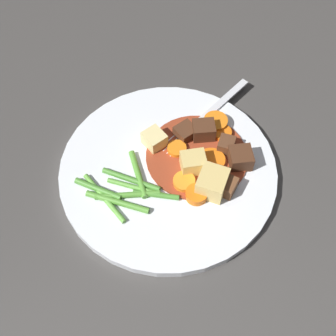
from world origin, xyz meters
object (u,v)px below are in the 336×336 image
at_px(carrot_slice_2, 215,123).
at_px(meat_chunk_0, 204,131).
at_px(carrot_slice_0, 222,133).
at_px(potato_chunk_0, 193,163).
at_px(potato_chunk_1, 154,140).
at_px(carrot_slice_5, 211,161).
at_px(potato_chunk_2, 212,183).
at_px(meat_chunk_2, 240,158).
at_px(meat_chunk_4, 186,132).
at_px(dinner_plate, 168,171).
at_px(meat_chunk_1, 225,185).
at_px(fork, 204,118).
at_px(carrot_slice_1, 182,184).
at_px(carrot_slice_4, 177,149).
at_px(meat_chunk_3, 226,145).
at_px(carrot_slice_3, 196,195).

distance_m(carrot_slice_2, meat_chunk_0, 0.03).
height_order(carrot_slice_0, potato_chunk_0, potato_chunk_0).
bearing_deg(potato_chunk_1, carrot_slice_0, -30.47).
distance_m(carrot_slice_5, potato_chunk_2, 0.04).
relative_size(potato_chunk_1, meat_chunk_0, 0.95).
distance_m(carrot_slice_5, meat_chunk_2, 0.04).
relative_size(potato_chunk_0, meat_chunk_4, 1.22).
xyz_separation_m(dinner_plate, potato_chunk_2, (0.02, -0.06, 0.02)).
bearing_deg(potato_chunk_0, potato_chunk_1, 102.32).
xyz_separation_m(carrot_slice_0, meat_chunk_1, (-0.06, -0.06, 0.01)).
height_order(meat_chunk_4, fork, meat_chunk_4).
distance_m(carrot_slice_1, meat_chunk_4, 0.08).
distance_m(carrot_slice_4, meat_chunk_3, 0.07).
xyz_separation_m(potato_chunk_2, fork, (0.07, 0.09, -0.01)).
relative_size(potato_chunk_0, meat_chunk_2, 1.07).
distance_m(meat_chunk_3, fork, 0.06).
relative_size(dinner_plate, meat_chunk_3, 12.39).
height_order(carrot_slice_3, meat_chunk_3, meat_chunk_3).
xyz_separation_m(carrot_slice_0, carrot_slice_5, (-0.04, -0.02, 0.00)).
relative_size(carrot_slice_5, meat_chunk_4, 1.41).
relative_size(dinner_plate, fork, 1.61).
xyz_separation_m(carrot_slice_4, fork, (0.07, 0.02, -0.00)).
bearing_deg(carrot_slice_1, meat_chunk_4, 45.76).
bearing_deg(carrot_slice_4, meat_chunk_1, -84.65).
relative_size(carrot_slice_5, meat_chunk_3, 1.57).
height_order(dinner_plate, meat_chunk_2, meat_chunk_2).
relative_size(carrot_slice_1, meat_chunk_1, 1.03).
bearing_deg(carrot_slice_4, carrot_slice_5, -63.02).
xyz_separation_m(potato_chunk_0, meat_chunk_1, (0.01, -0.05, -0.00)).
relative_size(dinner_plate, potato_chunk_0, 9.09).
height_order(dinner_plate, potato_chunk_2, potato_chunk_2).
distance_m(carrot_slice_0, potato_chunk_0, 0.07).
bearing_deg(carrot_slice_0, meat_chunk_2, -106.25).
height_order(carrot_slice_5, fork, carrot_slice_5).
bearing_deg(meat_chunk_2, meat_chunk_3, 88.03).
bearing_deg(dinner_plate, meat_chunk_2, -35.27).
distance_m(carrot_slice_0, meat_chunk_1, 0.08).
bearing_deg(carrot_slice_2, carrot_slice_3, -144.95).
distance_m(meat_chunk_0, meat_chunk_4, 0.02).
relative_size(dinner_plate, carrot_slice_3, 10.27).
bearing_deg(meat_chunk_4, carrot_slice_1, -134.24).
height_order(carrot_slice_1, fork, carrot_slice_1).
xyz_separation_m(carrot_slice_0, carrot_slice_1, (-0.09, -0.02, 0.00)).
relative_size(carrot_slice_4, carrot_slice_5, 0.71).
relative_size(carrot_slice_0, carrot_slice_1, 0.91).
relative_size(carrot_slice_1, carrot_slice_5, 0.78).
bearing_deg(potato_chunk_2, meat_chunk_1, -42.80).
height_order(carrot_slice_2, carrot_slice_3, carrot_slice_2).
distance_m(carrot_slice_1, potato_chunk_1, 0.07).
bearing_deg(fork, carrot_slice_2, -83.12).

